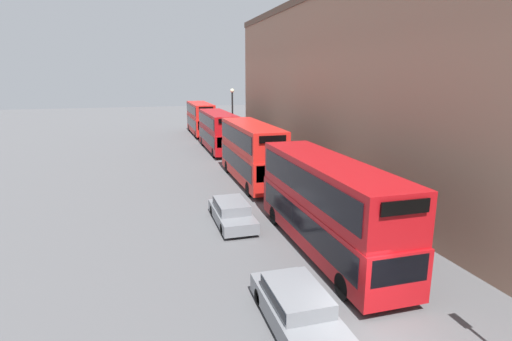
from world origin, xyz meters
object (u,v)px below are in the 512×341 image
(bus_leading, at_px, (327,202))
(pedestrian, at_px, (294,178))
(bus_second_in_queue, at_px, (251,151))
(car_hatchback, at_px, (232,212))
(car_dark_sedan, at_px, (297,306))
(bus_third_in_queue, at_px, (218,130))
(bus_trailing, at_px, (200,117))

(bus_leading, height_order, pedestrian, bus_leading)
(bus_leading, height_order, bus_second_in_queue, bus_second_in_queue)
(bus_leading, distance_m, car_hatchback, 6.04)
(bus_second_in_queue, height_order, pedestrian, bus_second_in_queue)
(bus_second_in_queue, xyz_separation_m, car_dark_sedan, (-3.40, -17.93, -1.75))
(car_dark_sedan, bearing_deg, bus_second_in_queue, 79.26)
(pedestrian, bearing_deg, car_dark_sedan, -110.99)
(car_hatchback, bearing_deg, bus_third_in_queue, 81.21)
(car_dark_sedan, bearing_deg, bus_trailing, 85.63)
(car_hatchback, height_order, pedestrian, pedestrian)
(bus_leading, xyz_separation_m, bus_third_in_queue, (0.00, 26.68, -0.09))
(bus_leading, bearing_deg, bus_third_in_queue, 90.00)
(bus_third_in_queue, bearing_deg, car_dark_sedan, -96.12)
(bus_trailing, distance_m, car_dark_sedan, 44.63)
(bus_leading, distance_m, pedestrian, 10.53)
(bus_third_in_queue, xyz_separation_m, bus_trailing, (-0.00, 12.78, 0.08))
(car_hatchback, bearing_deg, bus_second_in_queue, 67.55)
(bus_third_in_queue, xyz_separation_m, car_hatchback, (-3.40, -21.99, -1.61))
(bus_second_in_queue, relative_size, car_dark_sedan, 2.16)
(bus_second_in_queue, distance_m, car_dark_sedan, 18.33)
(car_hatchback, bearing_deg, car_dark_sedan, -90.00)
(bus_leading, xyz_separation_m, car_dark_sedan, (-3.40, -5.01, -1.68))
(bus_trailing, xyz_separation_m, pedestrian, (2.41, -29.34, -1.56))
(bus_leading, xyz_separation_m, bus_second_in_queue, (-0.00, 12.92, 0.08))
(bus_trailing, relative_size, pedestrian, 5.83)
(car_dark_sedan, bearing_deg, car_hatchback, 90.00)
(bus_second_in_queue, bearing_deg, pedestrian, -49.30)
(bus_trailing, distance_m, pedestrian, 29.48)
(car_dark_sedan, distance_m, pedestrian, 16.21)
(bus_trailing, bearing_deg, car_dark_sedan, -94.37)
(car_dark_sedan, xyz_separation_m, car_hatchback, (0.00, 9.70, -0.03))
(bus_second_in_queue, xyz_separation_m, bus_trailing, (0.00, 26.54, -0.08))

